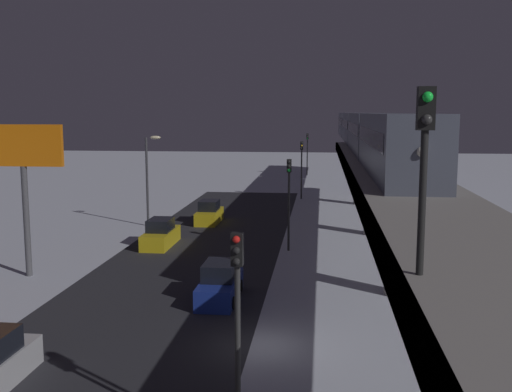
{
  "coord_description": "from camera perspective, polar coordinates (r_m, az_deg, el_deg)",
  "views": [
    {
      "loc": [
        -2.39,
        23.25,
        9.59
      ],
      "look_at": [
        2.81,
        -23.45,
        2.93
      ],
      "focal_mm": 41.57,
      "sensor_mm": 36.0,
      "label": 1
    }
  ],
  "objects": [
    {
      "name": "rail_signal",
      "position": [
        12.89,
        15.9,
        4.45
      ],
      "size": [
        0.36,
        0.41,
        4.0
      ],
      "color": "black",
      "rests_on": "elevated_railway"
    },
    {
      "name": "ground_plane",
      "position": [
        25.26,
        0.47,
        -14.24
      ],
      "size": [
        240.0,
        240.0,
        0.0
      ],
      "primitive_type": "plane",
      "color": "silver"
    },
    {
      "name": "traffic_light_distant",
      "position": [
        90.8,
        4.96,
        4.63
      ],
      "size": [
        0.32,
        0.44,
        6.4
      ],
      "color": "#2D2D2D",
      "rests_on": "ground_plane"
    },
    {
      "name": "avenue_asphalt",
      "position": [
        26.49,
        -12.76,
        -13.35
      ],
      "size": [
        11.0,
        93.88,
        0.01
      ],
      "primitive_type": "cube",
      "color": "#28282D",
      "rests_on": "ground_plane"
    },
    {
      "name": "street_lamp_far",
      "position": [
        50.58,
        -10.22,
        2.52
      ],
      "size": [
        1.35,
        0.44,
        7.65
      ],
      "color": "#38383D",
      "rests_on": "ground_plane"
    },
    {
      "name": "traffic_light_far",
      "position": [
        65.78,
        4.41,
        3.34
      ],
      "size": [
        0.32,
        0.44,
        6.4
      ],
      "color": "#2D2D2D",
      "rests_on": "ground_plane"
    },
    {
      "name": "elevated_railway",
      "position": [
        23.98,
        15.82,
        -2.55
      ],
      "size": [
        5.0,
        93.88,
        6.12
      ],
      "color": "gray",
      "rests_on": "ground_plane"
    },
    {
      "name": "sedan_yellow_3",
      "position": [
        43.47,
        -9.17,
        -3.71
      ],
      "size": [
        1.8,
        4.78,
        1.97
      ],
      "color": "gold",
      "rests_on": "ground_plane"
    },
    {
      "name": "traffic_light_mid",
      "position": [
        40.86,
        3.19,
        0.47
      ],
      "size": [
        0.32,
        0.44,
        6.4
      ],
      "color": "#2D2D2D",
      "rests_on": "ground_plane"
    },
    {
      "name": "traffic_light_near",
      "position": [
        16.42,
        -1.8,
        -11.1
      ],
      "size": [
        0.32,
        0.44,
        6.4
      ],
      "color": "#2D2D2D",
      "rests_on": "ground_plane"
    },
    {
      "name": "commercial_billboard",
      "position": [
        36.67,
        -21.5,
        3.19
      ],
      "size": [
        4.8,
        0.36,
        8.9
      ],
      "color": "#4C4C51",
      "rests_on": "ground_plane"
    },
    {
      "name": "sedan_yellow_2",
      "position": [
        51.96,
        -4.52,
        -1.7
      ],
      "size": [
        1.8,
        4.51,
        1.97
      ],
      "color": "gold",
      "rests_on": "ground_plane"
    },
    {
      "name": "subway_train",
      "position": [
        61.89,
        10.19,
        6.37
      ],
      "size": [
        2.94,
        74.07,
        3.4
      ],
      "color": "#4C5160",
      "rests_on": "elevated_railway"
    },
    {
      "name": "sedan_blue",
      "position": [
        30.88,
        -3.49,
        -8.51
      ],
      "size": [
        1.91,
        4.72,
        1.97
      ],
      "rotation": [
        0.0,
        0.0,
        3.14
      ],
      "color": "navy",
      "rests_on": "ground_plane"
    }
  ]
}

